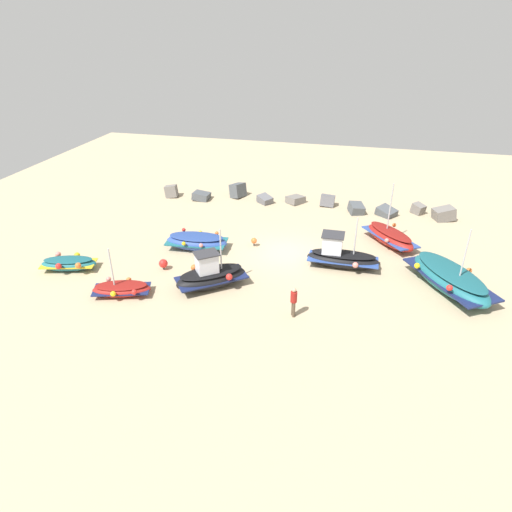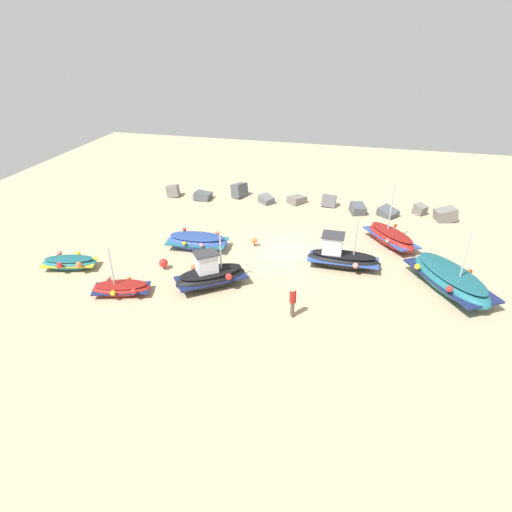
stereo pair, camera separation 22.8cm
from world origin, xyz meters
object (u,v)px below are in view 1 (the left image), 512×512
fishing_boat_0 (211,276)px  person_walking (294,300)px  fishing_boat_1 (450,279)px  mooring_buoy_1 (254,241)px  fishing_boat_3 (197,241)px  mooring_buoy_0 (163,264)px  fishing_boat_6 (69,263)px  fishing_boat_2 (341,256)px  fishing_boat_5 (390,237)px  fishing_boat_4 (122,289)px

fishing_boat_0 → person_walking: bearing=123.1°
fishing_boat_1 → mooring_buoy_1: bearing=45.3°
fishing_boat_3 → mooring_buoy_0: fishing_boat_3 is taller
person_walking → fishing_boat_0: bearing=-46.7°
fishing_boat_1 → mooring_buoy_0: size_ratio=8.87×
person_walking → fishing_boat_6: bearing=-33.8°
fishing_boat_0 → fishing_boat_1: 12.67m
fishing_boat_2 → fishing_boat_6: 15.70m
fishing_boat_5 → mooring_buoy_1: bearing=-113.0°
fishing_boat_4 → mooring_buoy_1: 8.91m
fishing_boat_3 → mooring_buoy_1: (3.40, 1.18, -0.13)m
fishing_boat_1 → mooring_buoy_1: 11.57m
mooring_buoy_0 → fishing_boat_4: bearing=-108.8°
fishing_boat_2 → fishing_boat_3: bearing=-0.6°
fishing_boat_4 → fishing_boat_3: bearing=54.8°
fishing_boat_2 → fishing_boat_1: bearing=168.7°
fishing_boat_1 → fishing_boat_5: bearing=-0.8°
fishing_boat_2 → mooring_buoy_1: size_ratio=7.31×
fishing_boat_6 → person_walking: (13.26, -1.52, 0.53)m
fishing_boat_4 → fishing_boat_5: size_ratio=0.78×
fishing_boat_3 → person_walking: size_ratio=2.50×
fishing_boat_3 → mooring_buoy_0: 3.09m
fishing_boat_1 → fishing_boat_6: size_ratio=1.73×
fishing_boat_0 → fishing_boat_3: 4.64m
fishing_boat_2 → person_walking: fishing_boat_2 is taller
fishing_boat_2 → fishing_boat_5: bearing=-127.7°
fishing_boat_1 → fishing_boat_3: bearing=52.7°
fishing_boat_2 → fishing_boat_6: (-15.17, -4.03, -0.24)m
fishing_boat_0 → mooring_buoy_0: size_ratio=6.21×
fishing_boat_2 → mooring_buoy_1: fishing_boat_2 is taller
fishing_boat_0 → mooring_buoy_0: fishing_boat_0 is taller
fishing_boat_4 → mooring_buoy_0: 3.16m
fishing_boat_1 → person_walking: bearing=87.6°
fishing_boat_1 → fishing_boat_6: (-20.92, -2.84, -0.25)m
fishing_boat_2 → fishing_boat_4: fishing_boat_2 is taller
fishing_boat_5 → person_walking: fishing_boat_5 is taller
fishing_boat_0 → mooring_buoy_1: (1.10, 5.21, -0.28)m
fishing_boat_4 → mooring_buoy_0: size_ratio=4.98×
person_walking → mooring_buoy_1: size_ratio=2.78×
fishing_boat_2 → fishing_boat_4: (-10.90, -5.77, -0.27)m
fishing_boat_0 → mooring_buoy_0: bearing=-56.1°
person_walking → fishing_boat_5: bearing=-144.6°
fishing_boat_1 → fishing_boat_6: 21.11m
fishing_boat_1 → fishing_boat_5: fishing_boat_5 is taller
person_walking → mooring_buoy_1: person_walking is taller
fishing_boat_6 → fishing_boat_1: bearing=173.0°
fishing_boat_5 → fishing_boat_0: bearing=-89.9°
fishing_boat_0 → fishing_boat_5: fishing_boat_5 is taller
fishing_boat_4 → fishing_boat_5: fishing_boat_5 is taller
mooring_buoy_1 → fishing_boat_5: bearing=15.3°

